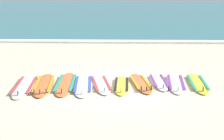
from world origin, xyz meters
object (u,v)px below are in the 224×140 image
(surfboard_1, at_px, (44,84))
(surfboard_9, at_px, (198,83))
(surfboard_4, at_px, (101,84))
(surfboard_6, at_px, (141,83))
(surfboard_7, at_px, (159,81))
(surfboard_3, at_px, (83,85))
(surfboard_0, at_px, (25,86))
(surfboard_2, at_px, (66,83))
(surfboard_5, at_px, (121,85))
(surfboard_8, at_px, (176,83))

(surfboard_1, bearing_deg, surfboard_9, 3.53)
(surfboard_1, height_order, surfboard_4, same)
(surfboard_9, bearing_deg, surfboard_4, -176.52)
(surfboard_6, xyz_separation_m, surfboard_7, (0.60, 0.18, -0.00))
(surfboard_3, distance_m, surfboard_7, 2.42)
(surfboard_3, xyz_separation_m, surfboard_6, (1.79, 0.23, 0.00))
(surfboard_0, distance_m, surfboard_3, 1.78)
(surfboard_2, height_order, surfboard_5, same)
(surfboard_1, bearing_deg, surfboard_5, 0.66)
(surfboard_2, bearing_deg, surfboard_4, -0.68)
(surfboard_0, bearing_deg, surfboard_1, 12.80)
(surfboard_2, relative_size, surfboard_7, 1.27)
(surfboard_1, relative_size, surfboard_8, 1.09)
(surfboard_3, distance_m, surfboard_9, 3.59)
(surfboard_3, xyz_separation_m, surfboard_4, (0.55, 0.11, 0.00))
(surfboard_3, xyz_separation_m, surfboard_9, (3.58, 0.29, 0.00))
(surfboard_9, bearing_deg, surfboard_8, -179.13)
(surfboard_2, distance_m, surfboard_4, 1.11)
(surfboard_0, bearing_deg, surfboard_4, 5.86)
(surfboard_2, bearing_deg, surfboard_6, 2.83)
(surfboard_1, xyz_separation_m, surfboard_6, (3.00, 0.24, 0.00))
(surfboard_0, bearing_deg, surfboard_5, 2.97)
(surfboard_7, distance_m, surfboard_9, 1.20)
(surfboard_0, distance_m, surfboard_8, 4.69)
(surfboard_1, relative_size, surfboard_4, 1.13)
(surfboard_1, xyz_separation_m, surfboard_5, (2.40, 0.03, -0.00))
(surfboard_4, xyz_separation_m, surfboard_8, (2.35, 0.17, -0.00))
(surfboard_8, bearing_deg, surfboard_5, -171.42)
(surfboard_4, xyz_separation_m, surfboard_9, (3.04, 0.18, -0.00))
(surfboard_4, height_order, surfboard_5, same)
(surfboard_2, xyz_separation_m, surfboard_3, (0.56, -0.12, 0.00))
(surfboard_6, relative_size, surfboard_9, 0.98)
(surfboard_0, bearing_deg, surfboard_7, 7.43)
(surfboard_8, bearing_deg, surfboard_7, 165.86)
(surfboard_4, xyz_separation_m, surfboard_5, (0.64, -0.08, 0.00))
(surfboard_4, relative_size, surfboard_5, 1.12)
(surfboard_0, bearing_deg, surfboard_2, 11.69)
(surfboard_0, distance_m, surfboard_7, 4.19)
(surfboard_2, height_order, surfboard_8, same)
(surfboard_2, height_order, surfboard_3, same)
(surfboard_0, height_order, surfboard_4, same)
(surfboard_2, xyz_separation_m, surfboard_9, (4.14, 0.17, 0.00))
(surfboard_7, bearing_deg, surfboard_2, -174.35)
(surfboard_0, bearing_deg, surfboard_8, 5.04)
(surfboard_3, bearing_deg, surfboard_8, 5.51)
(surfboard_3, distance_m, surfboard_4, 0.56)
(surfboard_5, distance_m, surfboard_7, 1.26)
(surfboard_0, height_order, surfboard_5, same)
(surfboard_1, bearing_deg, surfboard_6, 4.58)
(surfboard_1, xyz_separation_m, surfboard_4, (1.76, 0.11, -0.00))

